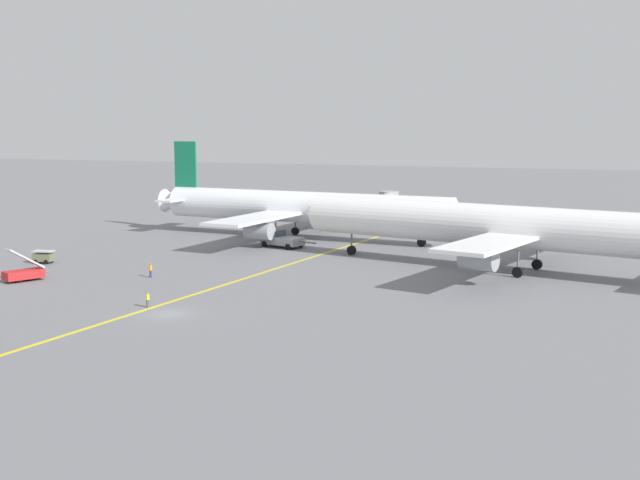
% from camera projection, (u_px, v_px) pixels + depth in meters
% --- Properties ---
extents(ground_plane, '(600.00, 600.00, 0.00)m').
position_uv_depth(ground_plane, '(168.00, 314.00, 77.76)').
color(ground_plane, slate).
extents(taxiway_stripe, '(9.90, 119.67, 0.01)m').
position_uv_depth(taxiway_stripe, '(200.00, 293.00, 87.82)').
color(taxiway_stripe, yellow).
rests_on(taxiway_stripe, ground).
extents(airliner_at_gate_left, '(55.54, 43.49, 15.59)m').
position_uv_depth(airliner_at_gate_left, '(302.00, 208.00, 130.11)').
color(airliner_at_gate_left, white).
rests_on(airliner_at_gate_left, ground).
extents(airliner_being_pushed, '(60.20, 38.66, 16.33)m').
position_uv_depth(airliner_being_pushed, '(504.00, 227.00, 100.52)').
color(airliner_being_pushed, white).
rests_on(airliner_being_pushed, ground).
extents(pushback_tug, '(9.76, 4.68, 2.83)m').
position_uv_depth(pushback_tug, '(281.00, 239.00, 121.16)').
color(pushback_tug, gray).
rests_on(pushback_tug, ground).
extents(gse_baggage_cart_trailing, '(2.98, 2.06, 1.71)m').
position_uv_depth(gse_baggage_cart_trailing, '(43.00, 257.00, 106.76)').
color(gse_baggage_cart_trailing, '#666B4C').
rests_on(gse_baggage_cart_trailing, ground).
extents(gse_stair_truck_yellow, '(3.66, 4.93, 4.06)m').
position_uv_depth(gse_stair_truck_yellow, '(24.00, 272.00, 94.41)').
color(gse_stair_truck_yellow, red).
rests_on(gse_stair_truck_yellow, ground).
extents(ground_crew_wing_walker_right, '(0.36, 0.36, 1.73)m').
position_uv_depth(ground_crew_wing_walker_right, '(150.00, 270.00, 96.66)').
color(ground_crew_wing_walker_right, '#2D3351').
rests_on(ground_crew_wing_walker_right, ground).
extents(ground_crew_marshaller_foreground, '(0.36, 0.48, 1.57)m').
position_uv_depth(ground_crew_marshaller_foreground, '(148.00, 300.00, 80.51)').
color(ground_crew_marshaller_foreground, '#4C4C51').
rests_on(ground_crew_marshaller_foreground, ground).
extents(jet_bridge, '(6.87, 16.66, 5.68)m').
position_uv_depth(jet_bridge, '(387.00, 203.00, 150.81)').
color(jet_bridge, '#B7B7BC').
rests_on(jet_bridge, ground).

